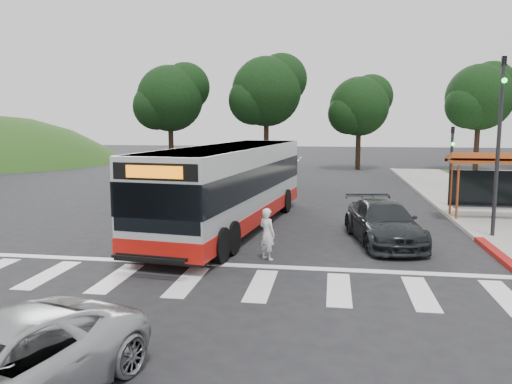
# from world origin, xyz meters

# --- Properties ---
(ground) EXTENTS (140.00, 140.00, 0.00)m
(ground) POSITION_xyz_m (0.00, 0.00, 0.00)
(ground) COLOR black
(ground) RESTS_ON ground
(sidewalk_east) EXTENTS (4.00, 40.00, 0.12)m
(sidewalk_east) POSITION_xyz_m (11.00, 8.00, 0.06)
(sidewalk_east) COLOR gray
(sidewalk_east) RESTS_ON ground
(curb_east) EXTENTS (0.30, 40.00, 0.15)m
(curb_east) POSITION_xyz_m (9.00, 8.00, 0.07)
(curb_east) COLOR #9E9991
(curb_east) RESTS_ON ground
(curb_east_red) EXTENTS (0.32, 6.00, 0.15)m
(curb_east_red) POSITION_xyz_m (9.00, -2.00, 0.08)
(curb_east_red) COLOR maroon
(curb_east_red) RESTS_ON ground
(crosswalk_ladder) EXTENTS (18.00, 2.60, 0.01)m
(crosswalk_ladder) POSITION_xyz_m (0.00, -5.00, 0.01)
(crosswalk_ladder) COLOR silver
(crosswalk_ladder) RESTS_ON ground
(bus_shelter) EXTENTS (4.20, 1.60, 2.86)m
(bus_shelter) POSITION_xyz_m (10.80, 5.10, 2.35)
(bus_shelter) COLOR #A7481B
(bus_shelter) RESTS_ON sidewalk_east
(traffic_signal_ne_tall) EXTENTS (0.18, 0.37, 6.50)m
(traffic_signal_ne_tall) POSITION_xyz_m (9.60, 1.49, 3.88)
(traffic_signal_ne_tall) COLOR black
(traffic_signal_ne_tall) RESTS_ON ground
(traffic_signal_ne_short) EXTENTS (0.18, 0.37, 4.00)m
(traffic_signal_ne_short) POSITION_xyz_m (9.60, 8.49, 2.48)
(traffic_signal_ne_short) COLOR black
(traffic_signal_ne_short) RESTS_ON ground
(tree_ne_a) EXTENTS (6.16, 5.74, 9.30)m
(tree_ne_a) POSITION_xyz_m (16.08, 28.06, 6.39)
(tree_ne_a) COLOR black
(tree_ne_a) RESTS_ON parking_lot
(tree_north_a) EXTENTS (6.60, 6.15, 10.17)m
(tree_north_a) POSITION_xyz_m (-1.92, 26.07, 6.92)
(tree_north_a) COLOR black
(tree_north_a) RESTS_ON ground
(tree_north_b) EXTENTS (5.72, 5.33, 8.43)m
(tree_north_b) POSITION_xyz_m (6.07, 28.06, 5.66)
(tree_north_b) COLOR black
(tree_north_b) RESTS_ON ground
(tree_north_c) EXTENTS (6.16, 5.74, 9.30)m
(tree_north_c) POSITION_xyz_m (-9.92, 24.06, 6.29)
(tree_north_c) COLOR black
(tree_north_c) RESTS_ON ground
(transit_bus) EXTENTS (4.36, 12.96, 3.28)m
(transit_bus) POSITION_xyz_m (-0.20, 1.83, 1.64)
(transit_bus) COLOR silver
(transit_bus) RESTS_ON ground
(pedestrian) EXTENTS (0.70, 0.66, 1.62)m
(pedestrian) POSITION_xyz_m (1.83, -2.50, 0.81)
(pedestrian) COLOR white
(pedestrian) RESTS_ON ground
(dark_sedan) EXTENTS (2.88, 5.27, 1.45)m
(dark_sedan) POSITION_xyz_m (5.59, 0.27, 0.72)
(dark_sedan) COLOR black
(dark_sedan) RESTS_ON ground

